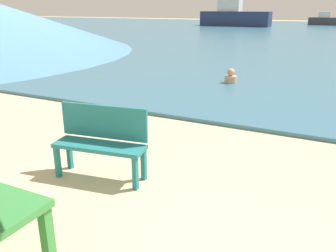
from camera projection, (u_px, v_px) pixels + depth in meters
The scene contains 5 objects.
sea_water at pixel (328, 34), 27.56m from camera, with size 120.00×50.00×0.08m, color #386B84.
bench_teal_center at pixel (101, 138), 4.51m from camera, with size 1.24×0.54×0.95m.
swimmer_person at pixel (231, 77), 9.91m from camera, with size 0.34×0.34×0.41m.
boat_barge at pixel (234, 17), 38.14m from camera, with size 7.47×2.04×2.72m.
boat_fishing_trawler at pixel (327, 20), 40.24m from camera, with size 4.10×1.12×1.49m.
Camera 1 is at (1.53, -1.03, 2.14)m, focal length 37.48 mm.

